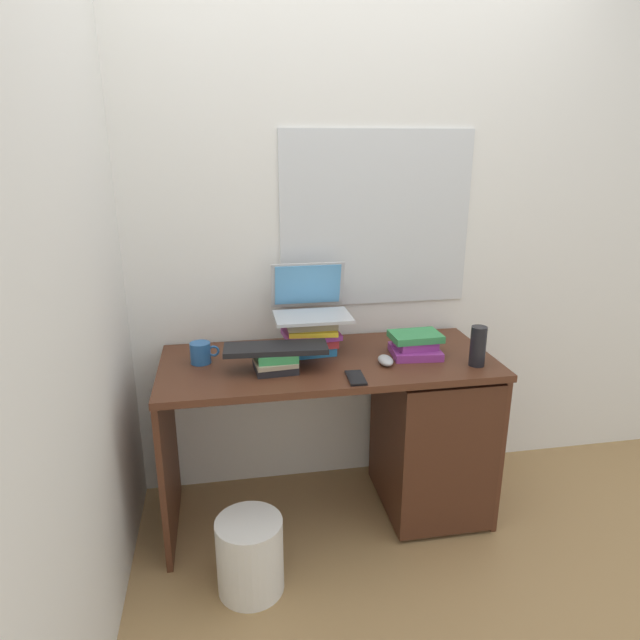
# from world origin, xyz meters

# --- Properties ---
(ground_plane) EXTENTS (6.00, 6.00, 0.00)m
(ground_plane) POSITION_xyz_m (0.00, 0.00, 0.00)
(ground_plane) COLOR #9E7A4C
(wall_back) EXTENTS (6.00, 0.06, 2.60)m
(wall_back) POSITION_xyz_m (0.00, 0.35, 1.30)
(wall_back) COLOR white
(wall_back) RESTS_ON ground
(wall_left) EXTENTS (0.05, 6.00, 2.60)m
(wall_left) POSITION_xyz_m (-0.89, 0.00, 1.30)
(wall_left) COLOR silver
(wall_left) RESTS_ON ground
(desk) EXTENTS (1.43, 0.61, 0.77)m
(desk) POSITION_xyz_m (0.37, -0.02, 0.42)
(desk) COLOR #4C2819
(desk) RESTS_ON ground
(book_stack_tall) EXTENTS (0.25, 0.21, 0.16)m
(book_stack_tall) POSITION_xyz_m (-0.06, 0.10, 0.85)
(book_stack_tall) COLOR #2672B2
(book_stack_tall) RESTS_ON desk
(book_stack_keyboard_riser) EXTENTS (0.18, 0.18, 0.08)m
(book_stack_keyboard_riser) POSITION_xyz_m (-0.23, -0.07, 0.81)
(book_stack_keyboard_riser) COLOR black
(book_stack_keyboard_riser) RESTS_ON desk
(book_stack_side) EXTENTS (0.22, 0.20, 0.10)m
(book_stack_side) POSITION_xyz_m (0.39, -0.01, 0.81)
(book_stack_side) COLOR #8C338C
(book_stack_side) RESTS_ON desk
(laptop) EXTENTS (0.33, 0.27, 0.22)m
(laptop) POSITION_xyz_m (-0.05, 0.16, 0.98)
(laptop) COLOR #B7BABF
(laptop) RESTS_ON book_stack_tall
(keyboard) EXTENTS (0.43, 0.17, 0.02)m
(keyboard) POSITION_xyz_m (-0.23, -0.07, 0.86)
(keyboard) COLOR black
(keyboard) RESTS_ON book_stack_keyboard_riser
(computer_mouse) EXTENTS (0.06, 0.10, 0.04)m
(computer_mouse) POSITION_xyz_m (0.23, -0.10, 0.78)
(computer_mouse) COLOR #A5A8AD
(computer_mouse) RESTS_ON desk
(mug) EXTENTS (0.12, 0.09, 0.09)m
(mug) POSITION_xyz_m (-0.54, 0.06, 0.81)
(mug) COLOR #265999
(mug) RESTS_ON desk
(water_bottle) EXTENTS (0.07, 0.07, 0.17)m
(water_bottle) POSITION_xyz_m (0.60, -0.17, 0.85)
(water_bottle) COLOR black
(water_bottle) RESTS_ON desk
(cell_phone) EXTENTS (0.07, 0.14, 0.01)m
(cell_phone) POSITION_xyz_m (0.07, -0.22, 0.77)
(cell_phone) COLOR black
(cell_phone) RESTS_ON desk
(wastebasket) EXTENTS (0.26, 0.26, 0.30)m
(wastebasket) POSITION_xyz_m (-0.38, -0.42, 0.15)
(wastebasket) COLOR silver
(wastebasket) RESTS_ON ground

